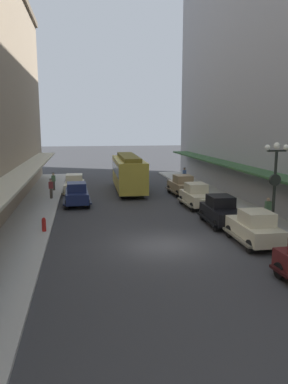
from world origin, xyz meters
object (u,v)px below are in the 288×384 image
at_px(parked_car_3, 77,194).
at_px(parked_car_4, 221,210).
at_px(parked_car_0, 254,227).
at_px(parked_car_6, 182,185).
at_px(pedestrian_1, 51,188).
at_px(pedestrian_2, 268,210).
at_px(lamp_post_with_clock, 275,185).
at_px(fire_hydrant, 44,224).
at_px(parked_car_2, 74,184).
at_px(streetcar, 128,171).
at_px(pedestrian_0, 184,175).
at_px(pedestrian_3, 54,181).
at_px(parked_car_5, 197,195).

relative_size(parked_car_3, parked_car_4, 1.00).
distance_m(parked_car_0, parked_car_6, 14.57).
bearing_deg(pedestrian_1, pedestrian_2, -37.37).
bearing_deg(lamp_post_with_clock, fire_hydrant, 167.85).
xyz_separation_m(parked_car_0, lamp_post_with_clock, (1.61, 1.09, 2.04)).
relative_size(parked_car_6, lamp_post_with_clock, 0.84).
bearing_deg(parked_car_2, parked_car_3, -86.90).
height_order(parked_car_0, pedestrian_1, parked_car_0).
bearing_deg(streetcar, parked_car_4, -72.45).
bearing_deg(parked_car_0, parked_car_4, 93.92).
xyz_separation_m(pedestrian_0, pedestrian_2, (0.64, -16.98, -0.02)).
bearing_deg(pedestrian_3, streetcar, -6.72).
relative_size(parked_car_0, parked_car_5, 1.00).
bearing_deg(streetcar, pedestrian_2, -63.42).
xyz_separation_m(parked_car_2, pedestrian_2, (12.10, -12.96, 0.05)).
xyz_separation_m(parked_car_4, lamp_post_with_clock, (1.88, -2.94, 2.04)).
bearing_deg(parked_car_5, parked_car_4, -90.45).
bearing_deg(parked_car_5, pedestrian_3, 141.82).
bearing_deg(pedestrian_2, streetcar, 116.58).
xyz_separation_m(parked_car_6, pedestrian_3, (-11.61, 3.62, 0.07)).
bearing_deg(pedestrian_0, lamp_post_with_clock, -90.79).
relative_size(parked_car_2, parked_car_6, 0.99).
xyz_separation_m(parked_car_5, pedestrian_0, (2.11, 11.05, 0.07)).
relative_size(parked_car_0, lamp_post_with_clock, 0.83).
bearing_deg(pedestrian_0, parked_car_0, -95.26).
height_order(parked_car_2, parked_car_3, same).
relative_size(parked_car_3, pedestrian_2, 2.62).
height_order(parked_car_0, parked_car_3, same).
distance_m(lamp_post_with_clock, pedestrian_1, 18.53).
height_order(parked_car_4, streetcar, streetcar).
bearing_deg(streetcar, pedestrian_3, 173.28).
bearing_deg(parked_car_6, pedestrian_0, 72.42).
relative_size(parked_car_5, parked_car_6, 0.99).
bearing_deg(parked_car_6, parked_car_5, -93.04).
bearing_deg(parked_car_6, pedestrian_2, -77.59).
relative_size(lamp_post_with_clock, pedestrian_1, 3.09).
distance_m(pedestrian_1, pedestrian_2, 17.62).
relative_size(parked_car_4, pedestrian_3, 2.57).
bearing_deg(parked_car_3, pedestrian_2, -34.70).
relative_size(parked_car_6, pedestrian_0, 2.58).
bearing_deg(pedestrian_1, parked_car_4, -41.77).
bearing_deg(pedestrian_0, streetcar, -154.91).
xyz_separation_m(parked_car_5, pedestrian_2, (2.75, -5.93, 0.05)).
distance_m(parked_car_3, pedestrian_1, 3.30).
bearing_deg(parked_car_6, pedestrian_3, 162.69).
distance_m(lamp_post_with_clock, pedestrian_2, 3.15).
xyz_separation_m(parked_car_4, pedestrian_0, (2.15, 16.31, 0.07)).
bearing_deg(parked_car_5, pedestrian_0, 79.21).
xyz_separation_m(parked_car_4, parked_car_5, (0.04, 5.25, 0.00)).
bearing_deg(parked_car_2, pedestrian_0, 19.36).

